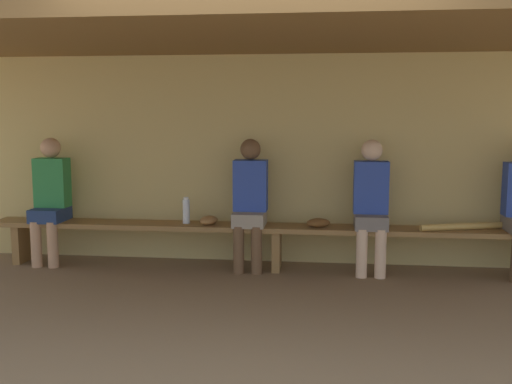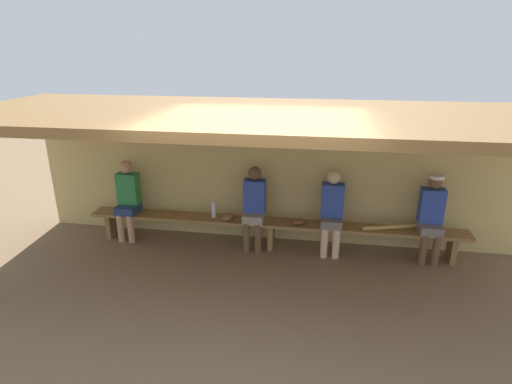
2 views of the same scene
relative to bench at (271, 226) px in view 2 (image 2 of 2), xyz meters
The scene contains 12 objects.
ground_plane 1.60m from the bench, 90.00° to the right, with size 24.00×24.00×0.00m, color brown.
back_wall 0.84m from the bench, 90.00° to the left, with size 8.00×0.20×2.20m, color tan.
dugout_roof 2.06m from the bench, 90.00° to the right, with size 8.00×2.80×0.12m, color brown.
bench is the anchor object (origin of this frame).
player_in_white 2.43m from the bench, behind, with size 0.34×0.42×1.34m.
player_with_sunglasses 0.44m from the bench, behind, with size 0.34×0.42×1.34m.
player_rightmost 1.00m from the bench, ahead, with size 0.34×0.42×1.34m.
player_middle 2.41m from the bench, ahead, with size 0.34×0.42×1.34m.
water_bottle_clear 0.97m from the bench, behind, with size 0.07×0.07×0.27m.
baseball_glove_dark_brown 0.71m from the bench, behind, with size 0.24×0.17×0.09m, color olive.
baseball_glove_worn 0.44m from the bench, ahead, with size 0.24×0.17×0.09m, color brown.
baseball_bat 1.83m from the bench, ahead, with size 0.07×0.07×0.88m, color tan.
Camera 2 is at (0.72, -4.38, 3.09)m, focal length 28.72 mm.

